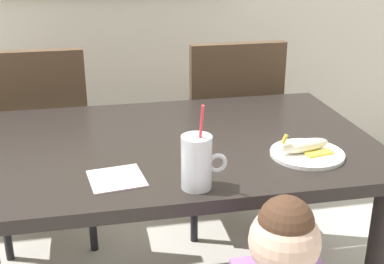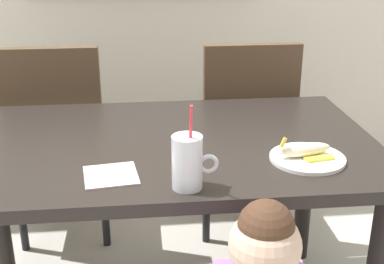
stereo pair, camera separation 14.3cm
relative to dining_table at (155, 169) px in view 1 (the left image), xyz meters
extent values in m
cube|color=black|center=(0.00, 0.00, 0.08)|extent=(1.47, 0.85, 0.04)
cylinder|color=black|center=(0.66, 0.35, -0.29)|extent=(0.07, 0.07, 0.70)
cube|color=#4C3826|center=(-0.43, 0.72, -0.19)|extent=(0.44, 0.44, 0.06)
cube|color=#4C3826|center=(-0.43, 0.52, 0.08)|extent=(0.42, 0.05, 0.48)
cylinder|color=black|center=(-0.24, 0.91, -0.43)|extent=(0.04, 0.04, 0.42)
cylinder|color=black|center=(-0.62, 0.91, -0.43)|extent=(0.04, 0.04, 0.42)
cylinder|color=black|center=(-0.24, 0.53, -0.43)|extent=(0.04, 0.04, 0.42)
cylinder|color=black|center=(-0.62, 0.53, -0.43)|extent=(0.04, 0.04, 0.42)
cube|color=#4C3826|center=(0.43, 0.70, -0.19)|extent=(0.44, 0.44, 0.06)
cube|color=#4C3826|center=(0.43, 0.50, 0.08)|extent=(0.42, 0.05, 0.48)
cylinder|color=black|center=(0.62, 0.89, -0.43)|extent=(0.04, 0.04, 0.42)
cylinder|color=black|center=(0.24, 0.89, -0.43)|extent=(0.04, 0.04, 0.42)
cylinder|color=black|center=(0.62, 0.51, -0.43)|extent=(0.04, 0.04, 0.42)
cylinder|color=black|center=(0.24, 0.51, -0.43)|extent=(0.04, 0.04, 0.42)
sphere|color=beige|center=(0.22, -0.61, 0.08)|extent=(0.17, 0.17, 0.17)
sphere|color=#472D1E|center=(0.22, -0.61, 0.13)|extent=(0.13, 0.13, 0.13)
cylinder|color=silver|center=(0.07, -0.34, 0.18)|extent=(0.08, 0.08, 0.15)
cylinder|color=white|center=(0.07, -0.34, 0.15)|extent=(0.07, 0.07, 0.08)
torus|color=silver|center=(0.13, -0.34, 0.17)|extent=(0.06, 0.01, 0.06)
cylinder|color=#E5333F|center=(0.08, -0.35, 0.24)|extent=(0.01, 0.07, 0.21)
cylinder|color=white|center=(0.45, -0.20, 0.11)|extent=(0.23, 0.23, 0.01)
ellipsoid|color=#F4EAC6|center=(0.44, -0.20, 0.13)|extent=(0.18, 0.07, 0.04)
cube|color=yellow|center=(0.48, -0.23, 0.12)|extent=(0.09, 0.05, 0.01)
cube|color=yellow|center=(0.46, -0.16, 0.12)|extent=(0.09, 0.05, 0.01)
cylinder|color=yellow|center=(0.37, -0.21, 0.17)|extent=(0.03, 0.02, 0.03)
cube|color=silver|center=(-0.14, -0.25, 0.10)|extent=(0.17, 0.17, 0.00)
camera|label=1|loc=(-0.19, -1.56, 0.75)|focal=47.50mm
camera|label=2|loc=(-0.05, -1.58, 0.75)|focal=47.50mm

